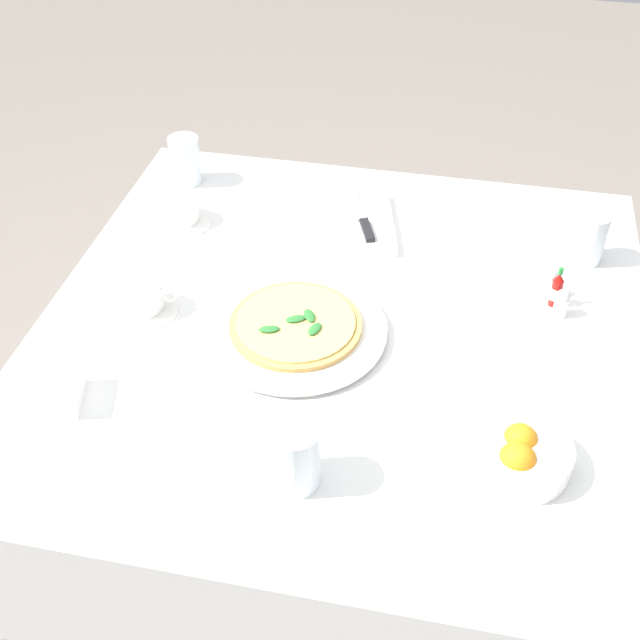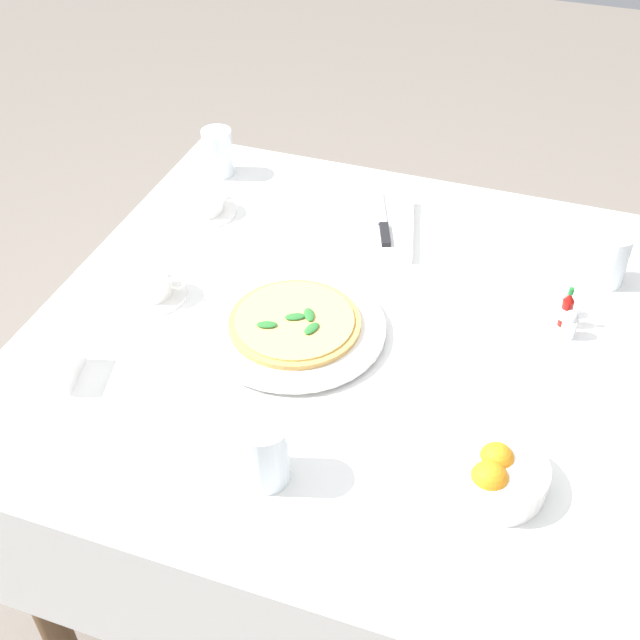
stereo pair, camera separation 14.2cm
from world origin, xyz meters
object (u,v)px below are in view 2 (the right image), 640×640
at_px(coffee_cup_center_back, 205,202).
at_px(water_glass_back_corner, 218,155).
at_px(pizza, 295,322).
at_px(citrus_bowl, 495,474).
at_px(menu_card, 74,364).
at_px(water_glass_near_right, 610,262).
at_px(hot_sauce_bottle, 567,310).
at_px(napkin_folded, 381,227).
at_px(pizza_plate, 295,328).
at_px(coffee_cup_left_edge, 151,282).
at_px(water_glass_near_left, 264,455).
at_px(dinner_knife, 382,220).
at_px(salt_shaker, 562,303).
at_px(pepper_shaker, 570,325).

xyz_separation_m(coffee_cup_center_back, water_glass_back_corner, (0.16, 0.04, 0.02)).
bearing_deg(pizza, coffee_cup_center_back, 46.32).
relative_size(citrus_bowl, menu_card, 1.70).
bearing_deg(citrus_bowl, pizza, 60.51).
height_order(water_glass_near_right, hot_sauce_bottle, water_glass_near_right).
xyz_separation_m(napkin_folded, hot_sauce_bottle, (-0.18, -0.39, 0.02)).
height_order(pizza_plate, menu_card, menu_card).
bearing_deg(napkin_folded, pizza_plate, 157.41).
distance_m(coffee_cup_left_edge, water_glass_near_left, 0.48).
xyz_separation_m(napkin_folded, dinner_knife, (0.00, 0.00, 0.01)).
distance_m(pizza_plate, water_glass_near_left, 0.32).
bearing_deg(coffee_cup_center_back, hot_sauce_bottle, -99.20).
distance_m(coffee_cup_left_edge, menu_card, 0.24).
xyz_separation_m(hot_sauce_bottle, salt_shaker, (0.03, 0.01, -0.01)).
height_order(pizza_plate, pizza, pizza).
bearing_deg(napkin_folded, water_glass_near_right, -106.30).
xyz_separation_m(coffee_cup_center_back, pepper_shaker, (-0.15, -0.77, -0.00)).
distance_m(citrus_bowl, hot_sauce_bottle, 0.40).
distance_m(water_glass_back_corner, pepper_shaker, 0.87).
bearing_deg(pepper_shaker, salt_shaker, 19.65).
distance_m(coffee_cup_center_back, napkin_folded, 0.38).
bearing_deg(water_glass_near_left, menu_card, 76.82).
relative_size(coffee_cup_left_edge, water_glass_near_right, 1.26).
relative_size(coffee_cup_left_edge, pepper_shaker, 2.35).
bearing_deg(dinner_knife, coffee_cup_center_back, 78.70).
height_order(water_glass_near_right, menu_card, water_glass_near_right).
xyz_separation_m(pizza_plate, napkin_folded, (0.35, -0.06, -0.00)).
relative_size(coffee_cup_left_edge, hot_sauce_bottle, 1.59).
bearing_deg(salt_shaker, coffee_cup_left_edge, 104.97).
height_order(pizza_plate, water_glass_near_right, water_glass_near_right).
bearing_deg(citrus_bowl, napkin_folded, 29.94).
bearing_deg(water_glass_near_right, citrus_bowl, 167.96).
xyz_separation_m(pizza_plate, hot_sauce_bottle, (0.18, -0.45, 0.02)).
bearing_deg(menu_card, salt_shaker, -74.23).
bearing_deg(napkin_folded, pizza, 157.43).
bearing_deg(water_glass_back_corner, napkin_folded, -103.91).
bearing_deg(water_glass_near_right, dinner_knife, 86.69).
relative_size(water_glass_near_left, pepper_shaker, 1.95).
bearing_deg(napkin_folded, dinner_knife, 6.81).
xyz_separation_m(pizza, hot_sauce_bottle, (0.18, -0.45, 0.01)).
xyz_separation_m(coffee_cup_left_edge, hot_sauce_bottle, (0.17, -0.73, 0.00)).
bearing_deg(coffee_cup_center_back, napkin_folded, -81.59).
distance_m(pizza, coffee_cup_left_edge, 0.29).
relative_size(citrus_bowl, salt_shaker, 2.67).
xyz_separation_m(coffee_cup_left_edge, salt_shaker, (0.19, -0.72, -0.01)).
bearing_deg(coffee_cup_left_edge, coffee_cup_center_back, 5.43).
bearing_deg(salt_shaker, water_glass_near_right, -29.01).
distance_m(pepper_shaker, menu_card, 0.85).
relative_size(hot_sauce_bottle, pepper_shaker, 1.48).
distance_m(pizza, dinner_knife, 0.36).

